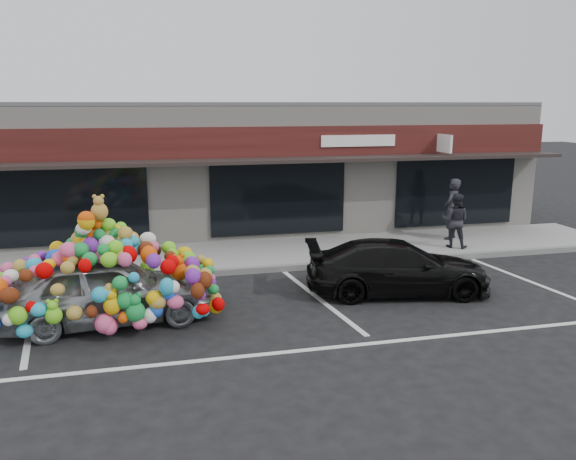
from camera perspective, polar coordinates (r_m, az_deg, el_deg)
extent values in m
plane|color=black|center=(12.01, -9.59, -8.29)|extent=(90.00, 90.00, 0.00)
cube|color=beige|center=(19.84, -11.43, 6.20)|extent=(24.00, 6.00, 4.20)
cube|color=#59595B|center=(19.72, -11.71, 12.42)|extent=(24.00, 6.00, 0.12)
cube|color=#34110E|center=(16.68, -11.22, 8.64)|extent=(24.00, 0.18, 0.90)
cube|color=black|center=(16.20, -11.08, 6.76)|extent=(24.00, 1.20, 0.10)
cube|color=white|center=(18.43, 15.54, 8.48)|extent=(0.08, 0.95, 0.55)
cube|color=white|center=(17.63, 7.18, 8.99)|extent=(2.40, 0.04, 0.35)
cube|color=black|center=(17.09, -21.08, 2.37)|extent=(4.20, 0.12, 2.30)
cube|color=black|center=(17.29, -0.99, 3.34)|extent=(4.20, 0.12, 2.30)
cube|color=black|center=(19.44, 16.61, 3.86)|extent=(4.20, 0.12, 2.30)
cube|color=gray|center=(15.79, -10.55, -2.90)|extent=(26.00, 3.00, 0.15)
cube|color=slate|center=(14.35, -10.25, -4.48)|extent=(26.00, 0.18, 0.16)
cube|color=silver|center=(12.46, -24.66, -8.51)|extent=(0.73, 4.37, 0.01)
cube|color=silver|center=(12.64, 3.21, -7.02)|extent=(0.73, 4.37, 0.01)
cube|color=silver|center=(15.01, 23.49, -4.87)|extent=(0.73, 4.37, 0.01)
cube|color=silver|center=(10.21, 2.82, -11.99)|extent=(14.00, 0.12, 0.01)
imported|color=gray|center=(11.68, -17.97, -5.73)|extent=(2.05, 4.23, 1.39)
ellipsoid|color=#FF0204|center=(11.37, -18.39, 0.10)|extent=(1.40, 1.83, 1.04)
sphere|color=yellow|center=(11.40, -10.96, -4.12)|extent=(0.34, 0.34, 0.34)
sphere|color=#2B50FC|center=(10.84, -15.11, -7.81)|extent=(0.36, 0.36, 0.36)
sphere|color=green|center=(12.65, -21.25, -5.03)|extent=(0.30, 0.30, 0.30)
sphere|color=pink|center=(11.28, -18.56, 2.44)|extent=(0.32, 0.32, 0.32)
sphere|color=red|center=(11.86, -23.96, -4.29)|extent=(0.30, 0.30, 0.30)
imported|color=black|center=(13.11, 11.10, -3.73)|extent=(2.40, 4.42, 1.21)
imported|color=#212227|center=(18.02, 16.29, 2.06)|extent=(0.81, 0.80, 1.89)
imported|color=black|center=(17.02, 16.62, 0.94)|extent=(0.98, 0.94, 1.59)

